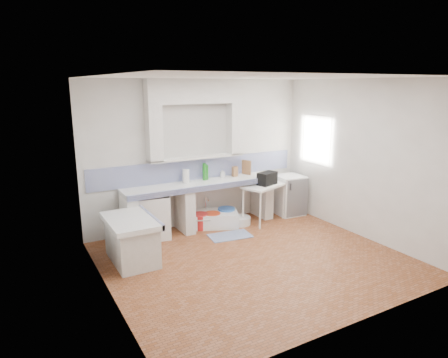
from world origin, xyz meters
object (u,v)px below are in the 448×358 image
sink (211,220)px  side_table (264,203)px  fridge (289,195)px  stove (152,217)px

sink → side_table: (1.05, -0.29, 0.26)m
side_table → sink: bearing=144.6°
side_table → fridge: bearing=-10.5°
side_table → fridge: (0.74, 0.12, 0.03)m
stove → fridge: fridge is taller
fridge → stove: bearing=-178.0°
sink → side_table: bearing=8.7°
sink → side_table: side_table is taller
sink → stove: bearing=-154.9°
side_table → stove: bearing=153.2°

